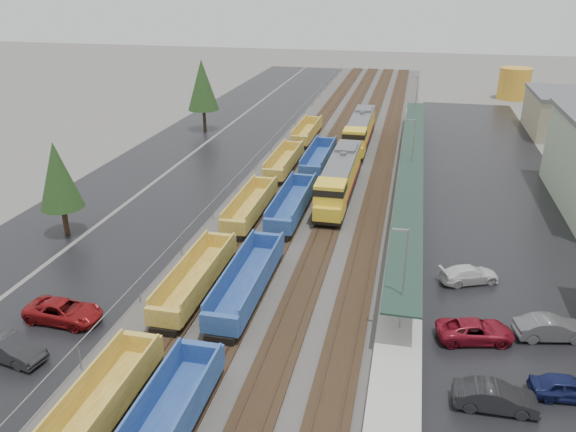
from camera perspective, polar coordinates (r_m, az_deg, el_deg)
name	(u,v)px	position (r m, az deg, el deg)	size (l,w,h in m)	color
ballast_strip	(340,157)	(76.65, 5.27, 5.98)	(20.00, 160.00, 0.08)	#302D2B
trackbed	(340,156)	(76.62, 5.27, 6.06)	(14.60, 160.00, 0.22)	black
west_parking_lot	(234,150)	(79.85, -5.53, 6.65)	(10.00, 160.00, 0.02)	black
west_road	(168,146)	(83.41, -12.13, 6.95)	(9.00, 160.00, 0.02)	black
east_commuter_lot	(495,194)	(67.36, 20.30, 2.12)	(16.00, 100.00, 0.02)	black
station_platform	(410,182)	(66.40, 12.27, 3.44)	(3.00, 80.00, 8.00)	#9E9B93
chainlink_fence	(269,145)	(76.46, -1.97, 7.25)	(0.08, 160.04, 2.02)	gray
distant_hills	(520,45)	(227.35, 22.48, 15.77)	(301.00, 140.00, 25.20)	#495945
tree_west_near	(58,175)	(55.42, -22.35, 3.83)	(3.96, 3.96, 9.00)	#332316
tree_west_far	(202,85)	(90.06, -8.69, 13.03)	(4.84, 4.84, 11.00)	#332316
tree_east	(576,125)	(74.93, 27.19, 8.23)	(4.40, 4.40, 10.00)	#332316
locomotive_lead	(340,179)	(61.27, 5.26, 3.81)	(2.93, 19.34, 4.38)	black
locomotive_trail	(360,131)	(81.28, 7.29, 8.57)	(2.93, 19.34, 4.38)	black
well_string_yellow	(227,238)	(50.19, -6.17, -2.22)	(2.55, 88.28, 2.26)	#A47A2D
well_string_blue	(248,282)	(42.97, -4.12, -6.68)	(2.71, 77.67, 2.40)	navy
storage_tank	(514,83)	(122.77, 22.00, 12.37)	(6.11, 6.11, 6.11)	gold
parked_car_west_b	(9,348)	(40.62, -26.48, -11.91)	(4.95, 1.72, 1.63)	black
parked_car_west_c	(64,311)	(43.13, -21.83, -8.99)	(5.52, 2.55, 1.53)	maroon
parked_car_east_a	(495,397)	(35.06, 20.32, -16.90)	(4.66, 1.62, 1.54)	black
parked_car_east_b	(475,331)	(40.26, 18.48, -11.01)	(5.09, 2.35, 1.42)	maroon
parked_car_east_c	(469,274)	(47.13, 17.92, -5.68)	(4.75, 1.93, 1.38)	silver
parked_car_east_d	(567,388)	(37.40, 26.49, -15.35)	(4.16, 1.67, 1.42)	#121945
parked_car_east_e	(551,328)	(42.22, 25.16, -10.30)	(4.77, 1.66, 1.57)	#505154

